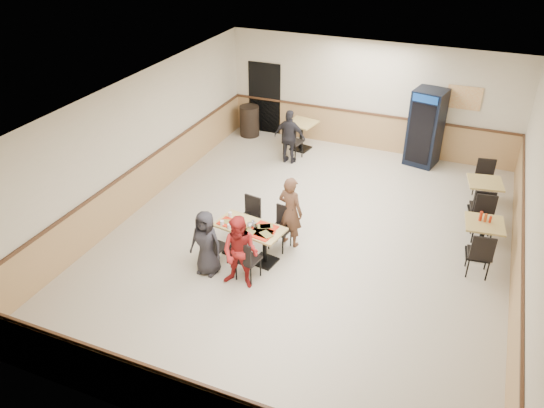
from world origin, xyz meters
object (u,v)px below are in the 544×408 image
at_px(diner_woman_right, 240,253).
at_px(lone_diner, 290,137).
at_px(side_table_far, 483,192).
at_px(trash_bin, 249,121).
at_px(diner_woman_left, 206,243).
at_px(side_table_near, 482,234).
at_px(back_table, 301,131).
at_px(main_table, 250,237).
at_px(pepsi_cooler, 426,128).
at_px(diner_man_opposite, 290,212).

distance_m(diner_woman_right, lone_diner, 5.27).
relative_size(side_table_far, trash_bin, 0.94).
relative_size(diner_woman_left, side_table_far, 1.56).
xyz_separation_m(side_table_near, back_table, (-5.00, 3.45, 0.02)).
bearing_deg(main_table, pepsi_cooler, 75.28).
distance_m(diner_woman_left, back_table, 5.97).
height_order(diner_woman_left, pepsi_cooler, pepsi_cooler).
xyz_separation_m(diner_woman_left, diner_woman_right, (0.76, -0.12, 0.07)).
bearing_deg(diner_man_opposite, diner_woman_left, 67.29).
bearing_deg(side_table_far, main_table, -139.06).
height_order(main_table, diner_man_opposite, diner_man_opposite).
bearing_deg(side_table_far, side_table_near, -87.05).
xyz_separation_m(diner_man_opposite, back_table, (-1.37, 4.48, -0.23)).
bearing_deg(lone_diner, side_table_far, 172.06).
height_order(main_table, back_table, back_table).
xyz_separation_m(lone_diner, trash_bin, (-1.75, 1.27, -0.28)).
distance_m(side_table_near, pepsi_cooler, 4.24).
relative_size(diner_woman_right, diner_man_opposite, 0.95).
xyz_separation_m(diner_woman_right, side_table_near, (3.98, 2.64, -0.21)).
relative_size(diner_man_opposite, side_table_far, 1.81).
bearing_deg(diner_man_opposite, side_table_near, -150.01).
height_order(main_table, diner_woman_right, diner_woman_right).
bearing_deg(trash_bin, diner_woman_left, -72.37).
xyz_separation_m(side_table_near, side_table_far, (-0.09, 1.78, 0.00)).
bearing_deg(diner_woman_right, diner_man_opposite, 75.63).
relative_size(main_table, trash_bin, 1.60).
bearing_deg(trash_bin, diner_man_opposite, -57.18).
height_order(main_table, trash_bin, trash_bin).
xyz_separation_m(diner_man_opposite, lone_diner, (-1.37, 3.57, -0.03)).
bearing_deg(main_table, diner_man_opposite, 62.10).
distance_m(main_table, diner_woman_right, 0.92).
height_order(lone_diner, side_table_near, lone_diner).
xyz_separation_m(back_table, pepsi_cooler, (3.27, 0.39, 0.47)).
xyz_separation_m(main_table, diner_woman_left, (-0.56, -0.74, 0.18)).
xyz_separation_m(main_table, diner_woman_right, (0.21, -0.86, 0.24)).
xyz_separation_m(lone_diner, pepsi_cooler, (3.27, 1.31, 0.28)).
bearing_deg(main_table, back_table, 107.76).
height_order(side_table_far, back_table, back_table).
distance_m(diner_woman_right, back_table, 6.17).
relative_size(lone_diner, trash_bin, 1.62).
bearing_deg(trash_bin, side_table_far, -16.91).
xyz_separation_m(pepsi_cooler, trash_bin, (-5.02, -0.04, -0.56)).
bearing_deg(side_table_far, diner_woman_right, -131.38).
xyz_separation_m(diner_man_opposite, side_table_far, (3.54, 2.81, -0.25)).
bearing_deg(diner_man_opposite, lone_diner, -54.92).
relative_size(diner_woman_right, side_table_far, 1.72).
distance_m(diner_woman_right, side_table_far, 5.88).
bearing_deg(diner_woman_right, main_table, 101.38).
height_order(back_table, trash_bin, trash_bin).
bearing_deg(pepsi_cooler, back_table, -161.18).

